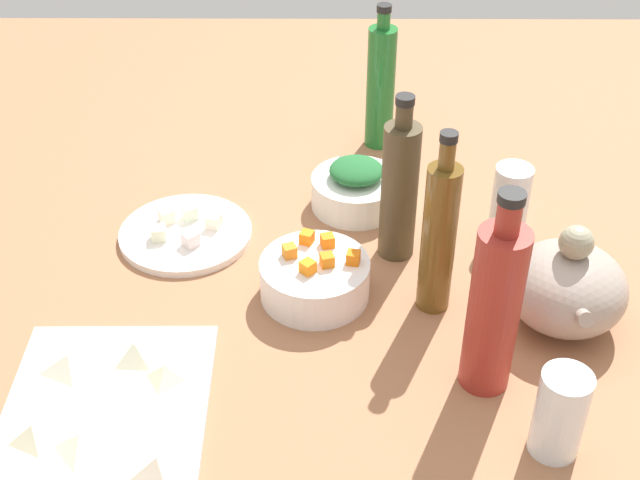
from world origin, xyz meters
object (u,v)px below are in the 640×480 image
at_px(bowl_carrots, 315,279).
at_px(bottle_1, 439,236).
at_px(cutting_board, 105,412).
at_px(plate_tofu, 186,234).
at_px(teapot, 567,287).
at_px(bottle_2, 494,307).
at_px(bottle_0, 381,86).
at_px(bowl_greens, 356,192).
at_px(drinking_glass_0, 510,203).
at_px(drinking_glass_1, 560,413).
at_px(bottle_3, 399,189).

bearing_deg(bowl_carrots, bottle_1, 83.44).
bearing_deg(cutting_board, plate_tofu, 172.28).
height_order(cutting_board, teapot, teapot).
distance_m(bottle_1, bottle_2, 0.16).
xyz_separation_m(teapot, bottle_0, (-0.48, -0.23, 0.06)).
bearing_deg(bowl_carrots, plate_tofu, -124.25).
bearing_deg(teapot, bowl_carrots, -98.87).
bearing_deg(bowl_greens, drinking_glass_0, 70.26).
xyz_separation_m(bowl_greens, bottle_0, (-0.20, 0.05, 0.09)).
bearing_deg(drinking_glass_1, teapot, 165.59).
bearing_deg(bottle_1, bottle_0, -173.06).
distance_m(teapot, bottle_0, 0.54).
distance_m(bottle_0, drinking_glass_1, 0.73).
bearing_deg(bottle_2, plate_tofu, -126.00).
height_order(bowl_carrots, drinking_glass_0, drinking_glass_0).
height_order(bottle_0, bottle_1, bottle_1).
bearing_deg(bottle_0, bowl_greens, -13.06).
relative_size(teapot, bottle_3, 0.68).
height_order(cutting_board, bottle_2, bottle_2).
relative_size(bowl_carrots, drinking_glass_0, 1.26).
bearing_deg(drinking_glass_1, bowl_greens, -156.65).
xyz_separation_m(drinking_glass_0, drinking_glass_1, (0.42, -0.01, -0.00)).
bearing_deg(bottle_2, drinking_glass_1, 30.77).
distance_m(teapot, bottle_3, 0.27).
bearing_deg(bowl_greens, bottle_1, 22.44).
bearing_deg(bottle_3, drinking_glass_0, 103.33).
height_order(cutting_board, drinking_glass_0, drinking_glass_0).
bearing_deg(drinking_glass_0, teapot, 12.24).
distance_m(bowl_greens, drinking_glass_1, 0.55).
bearing_deg(drinking_glass_0, bowl_greens, -109.74).
distance_m(bottle_0, drinking_glass_0, 0.34).
bearing_deg(bottle_1, bowl_carrots, -96.56).
bearing_deg(drinking_glass_0, plate_tofu, -89.36).
bearing_deg(bowl_greens, bottle_0, 166.94).
height_order(bowl_carrots, bottle_2, bottle_2).
bearing_deg(teapot, bottle_1, -101.06).
relative_size(bowl_greens, drinking_glass_1, 1.24).
bearing_deg(bottle_3, bottle_2, 19.33).
bearing_deg(drinking_glass_0, bottle_1, -38.60).
bearing_deg(drinking_glass_0, bottle_3, -76.67).
bearing_deg(teapot, bowl_greens, -135.57).
bearing_deg(drinking_glass_1, bottle_2, -149.23).
xyz_separation_m(teapot, bottle_1, (-0.03, -0.17, 0.06)).
relative_size(cutting_board, drinking_glass_1, 2.56).
relative_size(bowl_greens, bottle_1, 0.53).
relative_size(bowl_carrots, bottle_3, 0.59).
relative_size(bottle_2, drinking_glass_0, 2.31).
relative_size(cutting_board, bottle_2, 1.04).
xyz_separation_m(cutting_board, bowl_greens, (-0.46, 0.32, 0.02)).
distance_m(bowl_greens, drinking_glass_0, 0.25).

